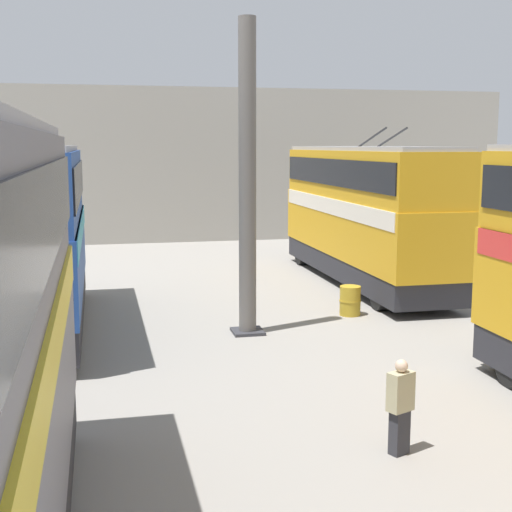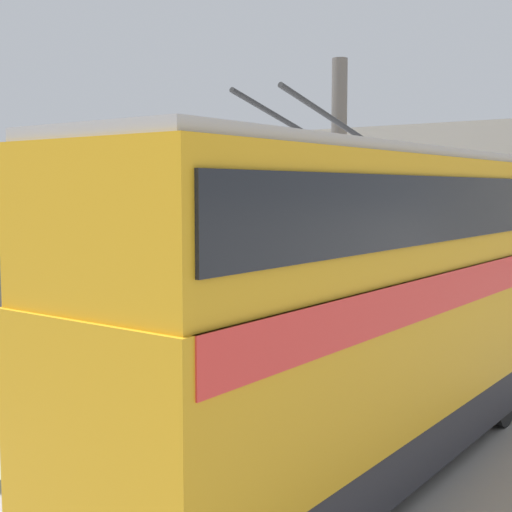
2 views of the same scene
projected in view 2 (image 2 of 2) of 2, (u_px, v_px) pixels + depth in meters
The scene contains 5 objects.
support_column_far at pixel (338, 203), 20.88m from camera, with size 0.81×0.81×8.07m.
bus_left_near at pixel (354, 293), 10.48m from camera, with size 10.23×2.54×5.55m.
bus_right_far at pixel (225, 232), 25.41m from camera, with size 9.26×2.54×5.52m.
person_aisle_midway at pixel (179, 363), 14.40m from camera, with size 0.39×0.48×1.57m.
oil_drum at pixel (462, 326), 20.29m from camera, with size 0.64×0.64×0.86m.
Camera 2 is at (-2.31, -10.45, 4.35)m, focal length 50.00 mm.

